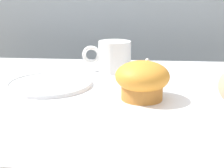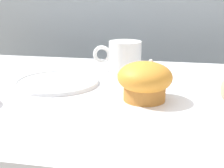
% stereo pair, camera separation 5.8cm
% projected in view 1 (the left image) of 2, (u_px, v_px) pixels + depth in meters
% --- Properties ---
extents(wall_back, '(3.20, 0.10, 1.80)m').
position_uv_depth(wall_back, '(121.00, 40.00, 1.26)').
color(wall_back, '#A8B2B7').
rests_on(wall_back, ground).
extents(muffin_front_center, '(0.11, 0.11, 0.08)m').
position_uv_depth(muffin_front_center, '(142.00, 80.00, 0.63)').
color(muffin_front_center, '#C27932').
rests_on(muffin_front_center, display_counter).
extents(coffee_cup, '(0.13, 0.09, 0.08)m').
position_uv_depth(coffee_cup, '(114.00, 56.00, 0.84)').
color(coffee_cup, white).
rests_on(coffee_cup, display_counter).
extents(serving_plate, '(0.20, 0.20, 0.01)m').
position_uv_depth(serving_plate, '(50.00, 84.00, 0.72)').
color(serving_plate, white).
rests_on(serving_plate, display_counter).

